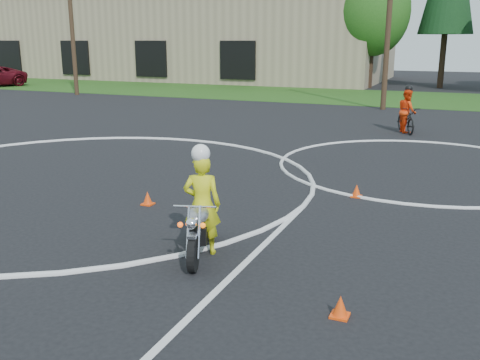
% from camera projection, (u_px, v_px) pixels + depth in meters
% --- Properties ---
extents(grass_strip, '(120.00, 10.00, 0.02)m').
position_uv_depth(grass_strip, '(319.00, 95.00, 35.31)').
color(grass_strip, '#1E4714').
rests_on(grass_strip, ground).
extents(course_markings, '(19.05, 19.05, 0.12)m').
position_uv_depth(course_markings, '(180.00, 175.00, 14.33)').
color(course_markings, silver).
rests_on(course_markings, ground).
extents(primary_motorcycle, '(0.82, 1.88, 1.02)m').
position_uv_depth(primary_motorcycle, '(200.00, 228.00, 8.90)').
color(primary_motorcycle, black).
rests_on(primary_motorcycle, ground).
extents(rider_primary_grp, '(0.72, 0.59, 1.90)m').
position_uv_depth(rider_primary_grp, '(202.00, 201.00, 8.92)').
color(rider_primary_grp, yellow).
rests_on(rider_primary_grp, ground).
extents(rider_second_grp, '(1.39, 2.04, 1.86)m').
position_uv_depth(rider_second_grp, '(407.00, 116.00, 20.95)').
color(rider_second_grp, black).
rests_on(rider_second_grp, ground).
extents(traffic_cones, '(24.65, 10.10, 0.30)m').
position_uv_depth(traffic_cones, '(269.00, 191.00, 12.36)').
color(traffic_cones, '#FF490D').
rests_on(traffic_cones, ground).
extents(warehouse, '(41.00, 17.00, 8.30)m').
position_uv_depth(warehouse, '(177.00, 34.00, 52.64)').
color(warehouse, tan).
rests_on(warehouse, ground).
extents(utility_poles, '(41.60, 1.12, 10.00)m').
position_uv_depth(utility_poles, '(390.00, 6.00, 26.77)').
color(utility_poles, '#473321').
rests_on(utility_poles, ground).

